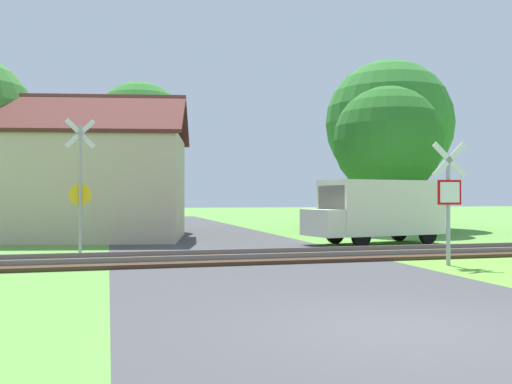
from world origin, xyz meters
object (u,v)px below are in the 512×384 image
object	(u,v)px
crossing_sign_far	(80,181)
house	(73,184)
mail_truck	(377,209)
tree_center	(140,129)
stop_sign_near	(449,196)
tree_far	(389,124)
tree_right	(388,141)

from	to	relation	value
crossing_sign_far	house	bearing A→B (deg)	88.16
mail_truck	tree_center	bearing A→B (deg)	27.90
crossing_sign_far	stop_sign_near	bearing A→B (deg)	-37.62
mail_truck	crossing_sign_far	bearing A→B (deg)	85.18
crossing_sign_far	mail_truck	xyz separation A→B (m)	(9.98, 1.07, -0.90)
tree_far	crossing_sign_far	bearing A→B (deg)	-146.20
house	tree_far	distance (m)	16.70
crossing_sign_far	tree_right	world-z (taller)	tree_right
crossing_sign_far	tree_right	xyz separation A→B (m)	(13.16, 6.35, 2.08)
stop_sign_near	tree_center	size ratio (longest dim) A/B	0.41
house	tree_center	bearing A→B (deg)	69.42
tree_far	mail_truck	bearing A→B (deg)	-119.97
stop_sign_near	tree_center	distance (m)	17.44
stop_sign_near	crossing_sign_far	world-z (taller)	crossing_sign_far
crossing_sign_far	tree_far	distance (m)	18.68
stop_sign_near	crossing_sign_far	size ratio (longest dim) A/B	0.76
mail_truck	stop_sign_near	bearing A→B (deg)	157.92
stop_sign_near	mail_truck	world-z (taller)	stop_sign_near
stop_sign_near	tree_far	xyz separation A→B (m)	(6.50, 15.38, 3.86)
house	mail_truck	distance (m)	11.70
crossing_sign_far	tree_right	distance (m)	14.76
tree_center	tree_right	bearing A→B (deg)	-21.65
tree_right	tree_center	xyz separation A→B (m)	(-10.91, 4.33, 0.75)
stop_sign_near	tree_far	size ratio (longest dim) A/B	0.34
crossing_sign_far	mail_truck	world-z (taller)	crossing_sign_far
tree_right	tree_center	size ratio (longest dim) A/B	0.93
house	tree_right	distance (m)	13.87
mail_truck	tree_far	bearing A→B (deg)	-40.90
crossing_sign_far	tree_center	xyz separation A→B (m)	(2.25, 10.68, 2.82)
stop_sign_near	house	bearing A→B (deg)	-44.56
tree_center	mail_truck	distance (m)	12.88
mail_truck	house	bearing A→B (deg)	53.72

